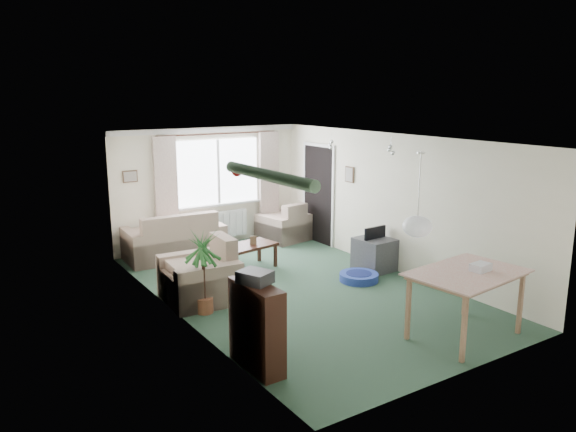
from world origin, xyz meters
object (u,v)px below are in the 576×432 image
armchair_corner (284,221)px  sofa (174,235)px  armchair_left (199,270)px  houseplant (204,273)px  pet_bed (359,277)px  dining_table (465,305)px  tv_cube (374,254)px  coffee_table (248,257)px  bookshelf (257,327)px

armchair_corner → sofa: bearing=-11.3°
sofa → armchair_left: size_ratio=1.69×
houseplant → pet_bed: bearing=-2.8°
armchair_corner → dining_table: size_ratio=0.67×
armchair_left → tv_cube: (3.20, -0.32, -0.19)m
houseplant → tv_cube: size_ratio=1.90×
houseplant → sofa: bearing=76.6°
sofa → coffee_table: size_ratio=1.81×
pet_bed → houseplant: bearing=177.2°
armchair_left → dining_table: 3.82m
armchair_corner → pet_bed: 2.96m
armchair_corner → dining_table: (-0.65, -5.33, 0.02)m
dining_table → pet_bed: dining_table is taller
bookshelf → armchair_left: bearing=80.7°
dining_table → armchair_left: bearing=127.3°
armchair_corner → coffee_table: (-1.61, -1.35, -0.18)m
armchair_left → houseplant: 0.54m
armchair_left → houseplant: size_ratio=0.89×
armchair_left → tv_cube: bearing=88.0°
coffee_table → dining_table: 4.10m
armchair_corner → houseplant: size_ratio=0.77×
coffee_table → bookshelf: bearing=-117.4°
coffee_table → armchair_corner: bearing=39.9°
coffee_table → houseplant: bearing=-136.3°
sofa → coffee_table: bearing=123.9°
armchair_left → houseplant: houseplant is taller
houseplant → dining_table: size_ratio=0.87×
coffee_table → bookshelf: bookshelf is taller
dining_table → tv_cube: size_ratio=2.17×
armchair_corner → dining_table: dining_table is taller
coffee_table → pet_bed: size_ratio=1.53×
armchair_left → sofa: bearing=171.1°
houseplant → pet_bed: (2.74, -0.13, -0.53)m
tv_cube → armchair_corner: bearing=91.9°
armchair_left → pet_bed: size_ratio=1.64×
armchair_corner → dining_table: 5.36m
houseplant → armchair_left: bearing=73.3°
bookshelf → sofa: bearing=78.5°
bookshelf → dining_table: (2.66, -0.71, -0.08)m
bookshelf → dining_table: bookshelf is taller
armchair_left → tv_cube: armchair_left is taller
armchair_left → bookshelf: bookshelf is taller
sofa → houseplant: (-0.67, -2.81, 0.15)m
armchair_corner → pet_bed: bearing=72.0°
armchair_corner → houseplant: (-3.11, -2.78, 0.19)m
coffee_table → houseplant: 2.12m
sofa → tv_cube: sofa is taller
coffee_table → armchair_left: bearing=-145.3°
tv_cube → pet_bed: 0.72m
coffee_table → tv_cube: (1.84, -1.26, 0.06)m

